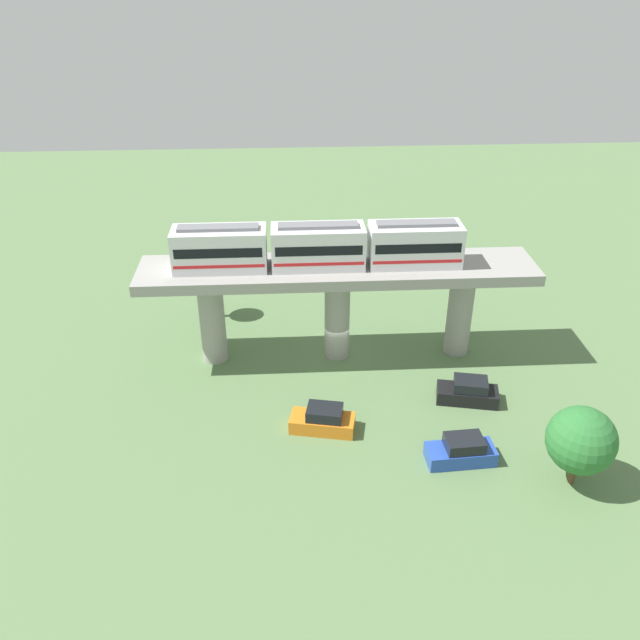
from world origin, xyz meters
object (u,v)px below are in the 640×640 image
object	(u,v)px
train	(318,246)
parked_car_black	(468,392)
tree_near_viaduct	(216,282)
tree_mid_lot	(581,440)
parked_car_blue	(461,451)
parked_car_orange	(323,420)

from	to	relation	value
train	parked_car_black	xyz separation A→B (m)	(6.46, 10.11, -8.44)
tree_near_viaduct	tree_mid_lot	distance (m)	30.96
parked_car_blue	train	bearing A→B (deg)	-150.43
parked_car_black	tree_near_viaduct	size ratio (longest dim) A/B	0.98
train	parked_car_orange	world-z (taller)	train
parked_car_orange	tree_near_viaduct	size ratio (longest dim) A/B	0.98
tree_near_viaduct	tree_mid_lot	bearing A→B (deg)	46.52
train	tree_mid_lot	size ratio (longest dim) A/B	3.93
parked_car_black	parked_car_blue	bearing A→B (deg)	-6.23
parked_car_orange	tree_mid_lot	distance (m)	15.73
train	parked_car_blue	xyz separation A→B (m)	(12.48, 8.15, -8.44)
train	parked_car_blue	world-z (taller)	train
train	parked_car_orange	bearing A→B (deg)	-1.12
parked_car_orange	tree_near_viaduct	world-z (taller)	tree_near_viaduct
parked_car_blue	parked_car_orange	bearing A→B (deg)	-116.30
train	parked_car_blue	size ratio (longest dim) A/B	4.76
parked_car_black	parked_car_orange	bearing A→B (deg)	-64.38
tree_mid_lot	train	bearing A→B (deg)	-135.91
train	parked_car_orange	distance (m)	12.33
parked_car_blue	tree_near_viaduct	bearing A→B (deg)	-142.95
train	tree_mid_lot	distance (m)	21.34
parked_car_blue	tree_mid_lot	size ratio (longest dim) A/B	0.82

